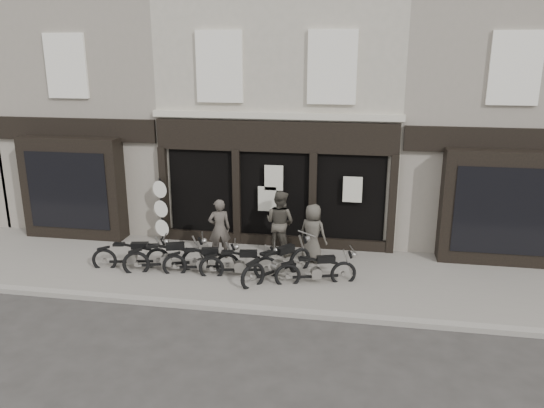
% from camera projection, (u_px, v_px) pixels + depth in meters
% --- Properties ---
extents(ground_plane, '(90.00, 90.00, 0.00)m').
position_uv_depth(ground_plane, '(255.00, 289.00, 13.51)').
color(ground_plane, '#2D2B28').
rests_on(ground_plane, ground).
extents(pavement, '(30.00, 4.20, 0.12)m').
position_uv_depth(pavement, '(262.00, 272.00, 14.35)').
color(pavement, slate).
rests_on(pavement, ground_plane).
extents(kerb, '(30.00, 0.25, 0.13)m').
position_uv_depth(kerb, '(244.00, 309.00, 12.31)').
color(kerb, gray).
rests_on(kerb, ground_plane).
extents(central_building, '(7.30, 6.22, 8.34)m').
position_uv_depth(central_building, '(289.00, 105.00, 18.01)').
color(central_building, '#B1A898').
rests_on(central_building, ground).
extents(neighbour_left, '(5.60, 6.73, 8.34)m').
position_uv_depth(neighbour_left, '(114.00, 103.00, 19.02)').
color(neighbour_left, gray).
rests_on(neighbour_left, ground).
extents(neighbour_right, '(5.60, 6.73, 8.34)m').
position_uv_depth(neighbour_right, '(486.00, 109.00, 16.92)').
color(neighbour_right, gray).
rests_on(neighbour_right, ground).
extents(motorcycle_0, '(2.11, 0.74, 1.02)m').
position_uv_depth(motorcycle_0, '(132.00, 258.00, 14.46)').
color(motorcycle_0, black).
rests_on(motorcycle_0, ground).
extents(motorcycle_1, '(2.19, 1.03, 1.09)m').
position_uv_depth(motorcycle_1, '(167.00, 260.00, 14.24)').
color(motorcycle_1, black).
rests_on(motorcycle_1, ground).
extents(motorcycle_2, '(2.03, 0.76, 0.98)m').
position_uv_depth(motorcycle_2, '(202.00, 263.00, 14.12)').
color(motorcycle_2, black).
rests_on(motorcycle_2, ground).
extents(motorcycle_3, '(2.10, 0.67, 1.01)m').
position_uv_depth(motorcycle_3, '(240.00, 266.00, 13.91)').
color(motorcycle_3, black).
rests_on(motorcycle_3, ground).
extents(motorcycle_4, '(1.73, 1.96, 1.13)m').
position_uv_depth(motorcycle_4, '(278.00, 266.00, 13.80)').
color(motorcycle_4, black).
rests_on(motorcycle_4, ground).
extents(motorcycle_5, '(2.07, 0.86, 1.01)m').
position_uv_depth(motorcycle_5, '(317.00, 272.00, 13.50)').
color(motorcycle_5, black).
rests_on(motorcycle_5, ground).
extents(man_left, '(0.74, 0.63, 1.74)m').
position_uv_depth(man_left, '(219.00, 229.00, 14.99)').
color(man_left, '#453E38').
rests_on(man_left, pavement).
extents(man_centre, '(1.14, 1.04, 1.90)m').
position_uv_depth(man_centre, '(280.00, 223.00, 15.28)').
color(man_centre, '#443F37').
rests_on(man_centre, pavement).
extents(man_right, '(0.96, 0.80, 1.67)m').
position_uv_depth(man_right, '(313.00, 233.00, 14.74)').
color(man_right, '#423E37').
rests_on(man_right, pavement).
extents(advert_sign_post, '(0.51, 0.34, 2.16)m').
position_uv_depth(advert_sign_post, '(162.00, 214.00, 16.15)').
color(advert_sign_post, black).
rests_on(advert_sign_post, ground).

